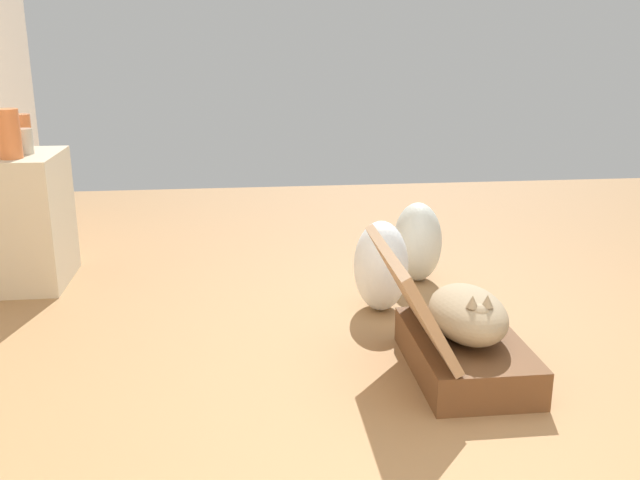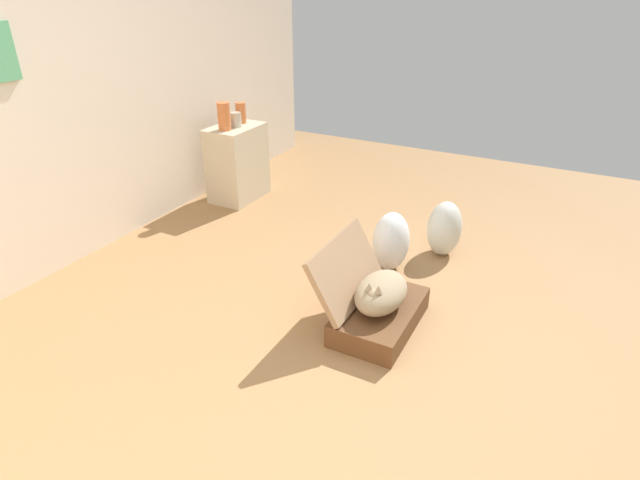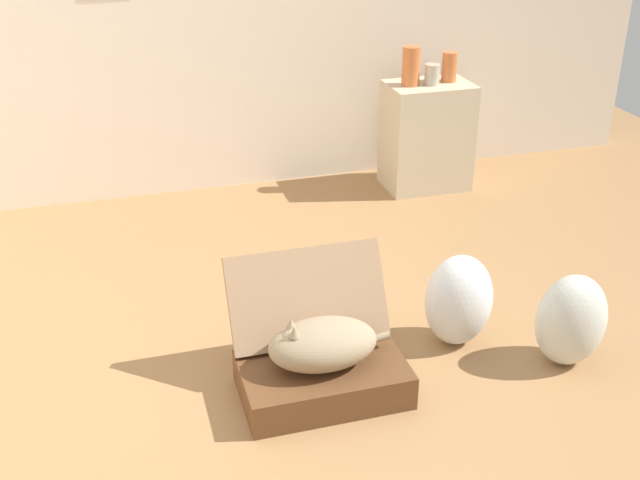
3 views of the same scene
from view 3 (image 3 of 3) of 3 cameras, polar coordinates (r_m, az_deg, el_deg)
ground_plane at (r=3.29m, az=-5.29°, el=-11.00°), size 7.68×7.68×0.00m
suitcase_base at (r=3.23m, az=0.20°, el=-10.01°), size 0.66×0.41×0.15m
suitcase_lid at (r=3.27m, az=-0.91°, el=-4.09°), size 0.66×0.23×0.37m
cat at (r=3.14m, az=0.13°, el=-7.51°), size 0.52×0.28×0.22m
plastic_bag_white at (r=3.52m, az=10.00°, el=-4.31°), size 0.31×0.25×0.43m
plastic_bag_clear at (r=3.51m, az=17.69°, el=-5.54°), size 0.31×0.25×0.42m
side_table at (r=5.13m, az=7.72°, el=7.46°), size 0.53×0.36×0.68m
vase_tall at (r=4.96m, az=6.60°, el=12.39°), size 0.11×0.11×0.24m
vase_short at (r=5.08m, az=9.33°, el=12.25°), size 0.09×0.09×0.18m
vase_round at (r=5.00m, az=8.10°, el=11.76°), size 0.09×0.09×0.13m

